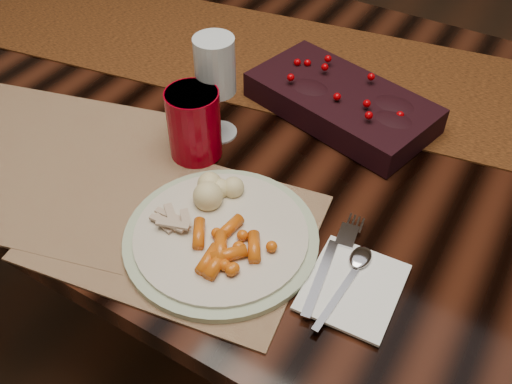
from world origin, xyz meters
The scene contains 15 objects.
floor centered at (0.00, 0.00, 0.00)m, with size 5.00×5.00×0.00m, color black.
dining_table centered at (0.00, 0.00, 0.38)m, with size 1.80×1.00×0.75m, color black.
table_runner centered at (-0.05, 0.18, 0.75)m, with size 1.78×0.37×0.00m, color #3E1E07.
centerpiece centered at (0.01, 0.05, 0.79)m, with size 0.34×0.17×0.07m, color black, non-canonical shape.
placemat_main centered at (-0.08, -0.33, 0.75)m, with size 0.41×0.30×0.00m, color brown.
placemat_second centered at (-0.38, -0.33, 0.75)m, with size 0.50×0.37×0.00m, color brown.
dinner_plate centered at (-0.01, -0.32, 0.76)m, with size 0.29×0.29×0.02m, color beige.
baby_carrots centered at (0.00, -0.35, 0.78)m, with size 0.12×0.10×0.02m, color #D4590F, non-canonical shape.
mashed_potatoes centered at (-0.06, -0.26, 0.79)m, with size 0.08×0.07×0.04m, color beige, non-canonical shape.
turkey_shreds centered at (-0.08, -0.34, 0.78)m, with size 0.07×0.06×0.02m, color gray, non-canonical shape.
napkin centered at (0.19, -0.30, 0.76)m, with size 0.12×0.14×0.00m, color white.
fork centered at (0.15, -0.29, 0.76)m, with size 0.03×0.18×0.00m, color #B9B9C1, non-canonical shape.
spoon centered at (0.18, -0.31, 0.76)m, with size 0.03×0.15×0.00m, color white, non-canonical shape.
red_cup centered at (-0.16, -0.18, 0.82)m, with size 0.09×0.09×0.12m, color maroon.
wine_glass centered at (-0.16, -0.11, 0.85)m, with size 0.07×0.07×0.19m, color silver, non-canonical shape.
Camera 1 is at (0.32, -0.77, 1.40)m, focal length 40.00 mm.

